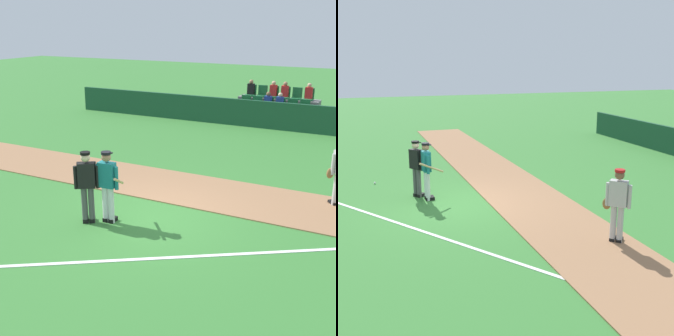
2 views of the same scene
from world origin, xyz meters
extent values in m
plane|color=#387A33|center=(0.00, 0.00, 0.00)|extent=(80.00, 80.00, 0.00)
cube|color=#9E704C|center=(0.00, 2.18, 0.01)|extent=(28.00, 2.46, 0.03)
cube|color=white|center=(3.00, -0.50, 0.01)|extent=(10.09, 6.66, 0.01)
cube|color=#19472D|center=(0.00, 10.71, 0.61)|extent=(20.00, 0.16, 1.22)
cube|color=slate|center=(0.00, 12.16, 0.15)|extent=(3.90, 2.10, 0.30)
cube|color=slate|center=(0.00, 11.74, 0.50)|extent=(3.80, 0.85, 0.40)
cube|color=#1E6B38|center=(-1.38, 11.64, 0.75)|extent=(0.44, 0.40, 0.08)
cube|color=#1E6B38|center=(-1.38, 11.86, 1.00)|extent=(0.44, 0.08, 0.50)
cube|color=#1E6B38|center=(-0.83, 11.64, 0.75)|extent=(0.44, 0.40, 0.08)
cube|color=#1E6B38|center=(-0.83, 11.86, 1.00)|extent=(0.44, 0.08, 0.50)
cube|color=#1E6B38|center=(-0.28, 11.64, 0.75)|extent=(0.44, 0.40, 0.08)
cube|color=#1E6B38|center=(-0.28, 11.86, 1.00)|extent=(0.44, 0.08, 0.50)
cube|color=#263F99|center=(-0.28, 11.69, 1.05)|extent=(0.32, 0.22, 0.52)
sphere|color=brown|center=(-0.28, 11.69, 1.40)|extent=(0.20, 0.20, 0.20)
cube|color=#1E6B38|center=(0.28, 11.64, 0.75)|extent=(0.44, 0.40, 0.08)
cube|color=#1E6B38|center=(0.28, 11.86, 1.00)|extent=(0.44, 0.08, 0.50)
cube|color=#263F99|center=(0.28, 11.69, 1.05)|extent=(0.32, 0.22, 0.52)
sphere|color=beige|center=(0.28, 11.69, 1.40)|extent=(0.20, 0.20, 0.20)
cube|color=#1E6B38|center=(0.82, 11.64, 0.75)|extent=(0.44, 0.40, 0.08)
cube|color=#1E6B38|center=(0.82, 11.86, 1.00)|extent=(0.44, 0.08, 0.50)
cube|color=#1E6B38|center=(1.38, 11.64, 0.75)|extent=(0.44, 0.40, 0.08)
cube|color=#1E6B38|center=(1.38, 11.86, 1.00)|extent=(0.44, 0.08, 0.50)
cube|color=slate|center=(0.00, 12.59, 0.90)|extent=(3.80, 0.85, 0.40)
cube|color=#1E6B38|center=(-1.38, 12.49, 1.15)|extent=(0.44, 0.40, 0.08)
cube|color=#1E6B38|center=(-1.38, 12.71, 1.40)|extent=(0.44, 0.08, 0.50)
cube|color=black|center=(-1.38, 12.54, 1.45)|extent=(0.32, 0.22, 0.52)
sphere|color=#9E7051|center=(-1.38, 12.54, 1.80)|extent=(0.20, 0.20, 0.20)
cube|color=#1E6B38|center=(-0.83, 12.49, 1.15)|extent=(0.44, 0.40, 0.08)
cube|color=#1E6B38|center=(-0.83, 12.71, 1.40)|extent=(0.44, 0.08, 0.50)
cube|color=#1E6B38|center=(-0.28, 12.49, 1.15)|extent=(0.44, 0.40, 0.08)
cube|color=#1E6B38|center=(-0.28, 12.71, 1.40)|extent=(0.44, 0.08, 0.50)
cube|color=red|center=(-0.28, 12.54, 1.45)|extent=(0.32, 0.22, 0.52)
sphere|color=tan|center=(-0.28, 12.54, 1.80)|extent=(0.20, 0.20, 0.20)
cube|color=#1E6B38|center=(0.28, 12.49, 1.15)|extent=(0.44, 0.40, 0.08)
cube|color=#1E6B38|center=(0.28, 12.71, 1.40)|extent=(0.44, 0.08, 0.50)
cube|color=red|center=(0.28, 12.54, 1.45)|extent=(0.32, 0.22, 0.52)
sphere|color=#9E7051|center=(0.28, 12.54, 1.80)|extent=(0.20, 0.20, 0.20)
cube|color=#1E6B38|center=(0.82, 12.49, 1.15)|extent=(0.44, 0.40, 0.08)
cube|color=#1E6B38|center=(0.82, 12.71, 1.40)|extent=(0.44, 0.08, 0.50)
cube|color=#1E6B38|center=(1.38, 12.49, 1.15)|extent=(0.44, 0.40, 0.08)
cube|color=#1E6B38|center=(1.38, 12.71, 1.40)|extent=(0.44, 0.08, 0.50)
cube|color=red|center=(1.38, 12.54, 1.45)|extent=(0.32, 0.22, 0.52)
sphere|color=tan|center=(1.38, 12.54, 1.80)|extent=(0.20, 0.20, 0.20)
cylinder|color=white|center=(-0.77, -0.69, 0.45)|extent=(0.14, 0.14, 0.90)
cylinder|color=white|center=(-0.61, -0.69, 0.45)|extent=(0.14, 0.14, 0.90)
cube|color=black|center=(-0.77, -0.63, 0.05)|extent=(0.14, 0.27, 0.10)
cube|color=black|center=(-0.61, -0.63, 0.05)|extent=(0.14, 0.27, 0.10)
cube|color=#197075|center=(-0.69, -0.69, 1.20)|extent=(0.41, 0.24, 0.60)
cylinder|color=#197075|center=(-0.94, -0.70, 1.15)|extent=(0.09, 0.09, 0.55)
cylinder|color=#197075|center=(-0.44, -0.68, 1.15)|extent=(0.09, 0.09, 0.55)
sphere|color=#9E7051|center=(-0.69, -0.69, 1.63)|extent=(0.22, 0.22, 0.22)
cylinder|color=black|center=(-0.69, -0.69, 1.73)|extent=(0.23, 0.23, 0.06)
cube|color=black|center=(-0.69, -0.59, 1.70)|extent=(0.19, 0.13, 0.02)
cylinder|color=tan|center=(-0.44, -0.58, 1.05)|extent=(0.34, 0.77, 0.41)
cylinder|color=#4C4C4C|center=(-1.17, -0.97, 0.45)|extent=(0.14, 0.14, 0.90)
cylinder|color=#4C4C4C|center=(-1.03, -0.88, 0.45)|extent=(0.14, 0.14, 0.90)
cube|color=black|center=(-1.20, -0.92, 0.05)|extent=(0.24, 0.28, 0.10)
cube|color=black|center=(-1.07, -0.83, 0.05)|extent=(0.24, 0.28, 0.10)
cube|color=black|center=(-1.10, -0.93, 1.20)|extent=(0.46, 0.40, 0.60)
cylinder|color=black|center=(-1.31, -1.06, 1.15)|extent=(0.09, 0.09, 0.55)
cylinder|color=black|center=(-0.89, -0.79, 1.15)|extent=(0.09, 0.09, 0.55)
sphere|color=beige|center=(-1.10, -0.93, 1.63)|extent=(0.22, 0.22, 0.22)
cylinder|color=black|center=(-1.10, -0.93, 1.73)|extent=(0.23, 0.23, 0.06)
cube|color=black|center=(-1.15, -0.84, 1.70)|extent=(0.22, 0.20, 0.02)
cube|color=black|center=(-1.17, -0.82, 1.20)|extent=(0.41, 0.31, 0.56)
cylinder|color=#B2B2B2|center=(3.97, 2.84, 0.45)|extent=(0.14, 0.14, 0.90)
cube|color=black|center=(3.93, 2.89, 0.05)|extent=(0.27, 0.27, 0.10)
cylinder|color=#B2B2B2|center=(3.85, 2.73, 1.15)|extent=(0.09, 0.09, 0.55)
ellipsoid|color=brown|center=(3.80, 2.75, 0.90)|extent=(0.23, 0.22, 0.28)
camera|label=1|loc=(5.07, -8.73, 4.59)|focal=47.78mm
camera|label=2|loc=(12.34, -2.73, 4.17)|focal=47.75mm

